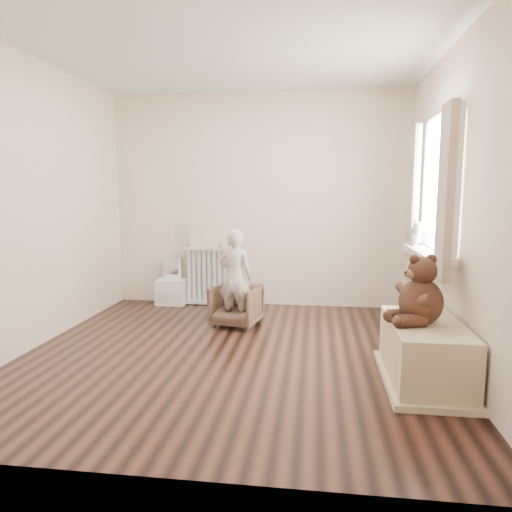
# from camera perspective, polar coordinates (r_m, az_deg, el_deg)

# --- Properties ---
(floor) EXTENTS (3.60, 3.60, 0.01)m
(floor) POSITION_cam_1_polar(r_m,az_deg,el_deg) (4.10, -2.96, -11.97)
(floor) COLOR black
(floor) RESTS_ON ground
(ceiling) EXTENTS (3.60, 3.60, 0.01)m
(ceiling) POSITION_cam_1_polar(r_m,az_deg,el_deg) (4.05, -3.25, 25.24)
(ceiling) COLOR white
(ceiling) RESTS_ON ground
(back_wall) EXTENTS (3.60, 0.02, 2.60)m
(back_wall) POSITION_cam_1_polar(r_m,az_deg,el_deg) (5.64, 0.27, 6.93)
(back_wall) COLOR white
(back_wall) RESTS_ON ground
(front_wall) EXTENTS (3.60, 0.02, 2.60)m
(front_wall) POSITION_cam_1_polar(r_m,az_deg,el_deg) (2.12, -12.07, 5.24)
(front_wall) COLOR white
(front_wall) RESTS_ON ground
(left_wall) EXTENTS (0.02, 3.60, 2.60)m
(left_wall) POSITION_cam_1_polar(r_m,az_deg,el_deg) (4.55, -26.12, 5.92)
(left_wall) COLOR white
(left_wall) RESTS_ON ground
(right_wall) EXTENTS (0.02, 3.60, 2.60)m
(right_wall) POSITION_cam_1_polar(r_m,az_deg,el_deg) (3.95, 23.67, 5.89)
(right_wall) COLOR white
(right_wall) RESTS_ON ground
(window) EXTENTS (0.03, 0.90, 1.10)m
(window) POSITION_cam_1_polar(r_m,az_deg,el_deg) (4.23, 22.12, 8.09)
(window) COLOR white
(window) RESTS_ON right_wall
(window_sill) EXTENTS (0.22, 1.10, 0.06)m
(window_sill) POSITION_cam_1_polar(r_m,az_deg,el_deg) (4.24, 20.54, 0.30)
(window_sill) COLOR silver
(window_sill) RESTS_ON right_wall
(curtain_left) EXTENTS (0.06, 0.26, 1.30)m
(curtain_left) POSITION_cam_1_polar(r_m,az_deg,el_deg) (3.65, 22.64, 7.25)
(curtain_left) COLOR beige
(curtain_left) RESTS_ON right_wall
(curtain_right) EXTENTS (0.06, 0.26, 1.30)m
(curtain_right) POSITION_cam_1_polar(r_m,az_deg,el_deg) (4.76, 19.07, 7.42)
(curtain_right) COLOR beige
(curtain_right) RESTS_ON right_wall
(radiator) EXTENTS (0.68, 0.13, 0.72)m
(radiator) POSITION_cam_1_polar(r_m,az_deg,el_deg) (5.71, -5.56, -2.28)
(radiator) COLOR silver
(radiator) RESTS_ON floor
(paper_doll) EXTENTS (0.17, 0.01, 0.28)m
(paper_doll) POSITION_cam_1_polar(r_m,az_deg,el_deg) (5.69, -7.50, 2.43)
(paper_doll) COLOR beige
(paper_doll) RESTS_ON radiator
(tin_a) EXTENTS (0.09, 0.09, 0.06)m
(tin_a) POSITION_cam_1_polar(r_m,az_deg,el_deg) (5.63, -4.27, 1.29)
(tin_a) COLOR #A59E8C
(tin_a) RESTS_ON radiator
(toy_vanity) EXTENTS (0.37, 0.26, 0.57)m
(toy_vanity) POSITION_cam_1_polar(r_m,az_deg,el_deg) (5.84, -10.52, -3.30)
(toy_vanity) COLOR silver
(toy_vanity) RESTS_ON floor
(armchair) EXTENTS (0.56, 0.57, 0.43)m
(armchair) POSITION_cam_1_polar(r_m,az_deg,el_deg) (4.84, -2.47, -6.22)
(armchair) COLOR brown
(armchair) RESTS_ON floor
(child) EXTENTS (0.41, 0.32, 1.01)m
(child) POSITION_cam_1_polar(r_m,az_deg,el_deg) (4.72, -2.59, -2.71)
(child) COLOR beige
(child) RESTS_ON armchair
(toy_bench) EXTENTS (0.51, 0.97, 0.46)m
(toy_bench) POSITION_cam_1_polar(r_m,az_deg,el_deg) (3.66, 20.31, -11.65)
(toy_bench) COLOR beige
(toy_bench) RESTS_ON floor
(teddy_bear) EXTENTS (0.48, 0.42, 0.50)m
(teddy_bear) POSITION_cam_1_polar(r_m,az_deg,el_deg) (3.49, 19.95, -4.54)
(teddy_bear) COLOR #351B12
(teddy_bear) RESTS_ON toy_bench
(plush_cat) EXTENTS (0.25, 0.31, 0.23)m
(plush_cat) POSITION_cam_1_polar(r_m,az_deg,el_deg) (4.61, 19.39, 2.55)
(plush_cat) COLOR #6C6359
(plush_cat) RESTS_ON window_sill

